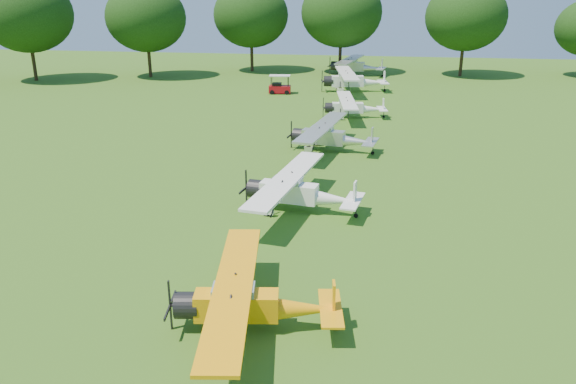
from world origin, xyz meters
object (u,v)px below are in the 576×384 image
object	(u,v)px
aircraft_3	(298,190)
aircraft_7	(355,65)
aircraft_4	(330,135)
golf_cart	(279,87)
aircraft_5	(352,106)
aircraft_6	(352,79)
aircraft_2	(250,301)

from	to	relation	value
aircraft_3	aircraft_7	bearing A→B (deg)	98.11
aircraft_4	golf_cart	bearing A→B (deg)	117.40
aircraft_3	aircraft_5	world-z (taller)	aircraft_3
aircraft_4	aircraft_5	world-z (taller)	aircraft_4
aircraft_3	aircraft_4	size ratio (longest dim) A/B	0.99
aircraft_6	golf_cart	world-z (taller)	aircraft_6
aircraft_6	aircraft_2	bearing A→B (deg)	-100.27
aircraft_7	aircraft_2	bearing A→B (deg)	-81.92
aircraft_5	golf_cart	bearing A→B (deg)	118.90
aircraft_4	aircraft_6	xyz separation A→B (m)	(0.04, 25.93, 0.23)
aircraft_2	aircraft_3	distance (m)	11.02
aircraft_5	aircraft_3	bearing A→B (deg)	-101.88
aircraft_4	aircraft_6	world-z (taller)	aircraft_6
aircraft_2	golf_cart	distance (m)	46.79
aircraft_3	aircraft_4	world-z (taller)	aircraft_4
aircraft_2	aircraft_5	bearing A→B (deg)	78.65
aircraft_7	aircraft_3	bearing A→B (deg)	-82.00
aircraft_4	aircraft_7	distance (m)	39.22
aircraft_2	golf_cart	xyz separation A→B (m)	(-7.49, 46.19, -0.38)
aircraft_5	golf_cart	distance (m)	14.57
aircraft_3	aircraft_6	bearing A→B (deg)	97.41
aircraft_5	aircraft_7	distance (m)	27.60
aircraft_7	golf_cart	distance (m)	17.68
aircraft_4	aircraft_2	bearing A→B (deg)	-82.51
aircraft_3	aircraft_2	bearing A→B (deg)	-81.41
golf_cart	aircraft_4	bearing A→B (deg)	-77.42
aircraft_6	aircraft_3	bearing A→B (deg)	-100.54
aircraft_7	aircraft_6	bearing A→B (deg)	-80.00
aircraft_2	aircraft_6	distance (m)	48.89
aircraft_3	aircraft_4	bearing A→B (deg)	95.83
aircraft_6	golf_cart	size ratio (longest dim) A/B	4.77
aircraft_2	aircraft_5	size ratio (longest dim) A/B	1.01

